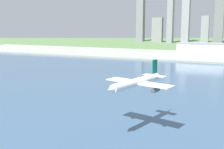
{
  "coord_description": "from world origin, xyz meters",
  "views": [
    {
      "loc": [
        66.05,
        32.01,
        51.67
      ],
      "look_at": [
        1.57,
        184.26,
        22.26
      ],
      "focal_mm": 46.92,
      "sensor_mm": 36.0,
      "label": 1
    }
  ],
  "objects": [
    {
      "name": "water_bay",
      "position": [
        0.0,
        240.0,
        0.07
      ],
      "size": [
        840.0,
        360.0,
        0.15
      ],
      "primitive_type": "cube",
      "color": "#385675",
      "rests_on": "ground"
    },
    {
      "name": "distant_skyline",
      "position": [
        -49.39,
        826.6,
        61.06
      ],
      "size": [
        269.49,
        78.96,
        152.97
      ],
      "color": "gray",
      "rests_on": "ground"
    },
    {
      "name": "warehouse_main",
      "position": [
        19.65,
        477.46,
        12.45
      ],
      "size": [
        67.44,
        34.99,
        19.86
      ],
      "color": "white",
      "rests_on": "industrial_pier"
    },
    {
      "name": "industrial_pier",
      "position": [
        0.0,
        490.0,
        1.25
      ],
      "size": [
        840.0,
        140.0,
        2.5
      ],
      "primitive_type": "cube",
      "color": "#9C9E93",
      "rests_on": "ground"
    },
    {
      "name": "ground_plane",
      "position": [
        0.0,
        300.0,
        0.0
      ],
      "size": [
        2400.0,
        2400.0,
        0.0
      ],
      "primitive_type": "plane",
      "color": "#577A48"
    },
    {
      "name": "airplane_landing",
      "position": [
        23.71,
        161.78,
        23.66
      ],
      "size": [
        35.48,
        41.26,
        12.91
      ],
      "color": "white"
    }
  ]
}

